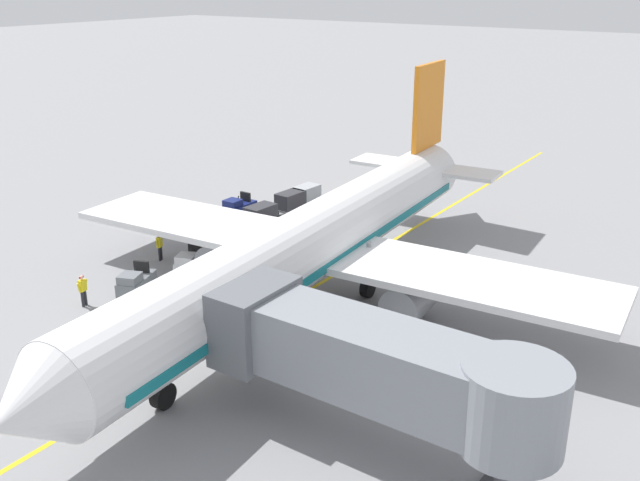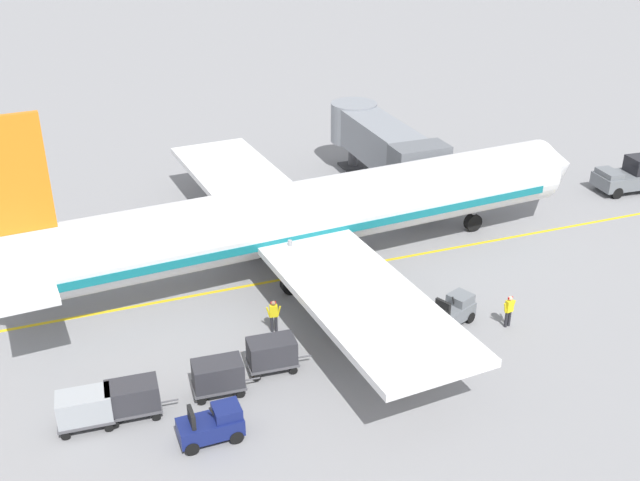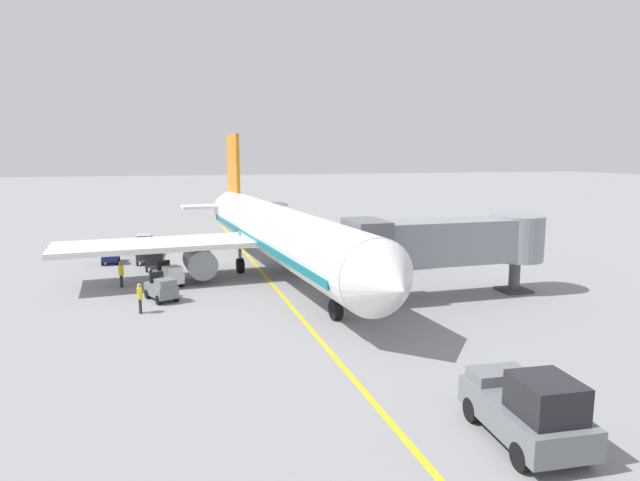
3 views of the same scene
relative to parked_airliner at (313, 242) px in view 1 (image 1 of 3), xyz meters
name	(u,v)px [view 1 (image 1 of 3)]	position (x,y,z in m)	size (l,w,h in m)	color
ground_plane	(291,301)	(0.86, 0.85, -3.19)	(400.00, 400.00, 0.00)	gray
gate_lead_in_line	(291,301)	(0.86, 0.85, -3.18)	(0.24, 80.00, 0.01)	gold
parked_airliner	(313,242)	(0.00, 0.00, 0.00)	(30.31, 37.35, 10.63)	white
jet_bridge	(376,362)	(-8.89, 8.89, 0.27)	(12.90, 3.50, 4.98)	gray
baggage_tug_lead	(136,282)	(8.04, 4.85, -2.47)	(2.05, 2.77, 1.62)	slate
baggage_tug_trailing	(191,263)	(7.59, 1.20, -2.47)	(2.07, 2.77, 1.62)	silver
baggage_tug_spare	(239,207)	(12.03, -8.05, -2.47)	(1.30, 2.51, 1.62)	navy
baggage_cart_front	(244,228)	(8.54, -4.52, -2.24)	(1.44, 2.94, 1.58)	#4C4C51
baggage_cart_second_in_train	(261,215)	(9.31, -7.14, -2.24)	(1.44, 2.94, 1.58)	#4C4C51
baggage_cart_third_in_train	(290,201)	(9.51, -10.72, -2.24)	(1.44, 2.94, 1.58)	#4C4C51
baggage_cart_tail_end	(306,195)	(9.51, -12.60, -2.24)	(1.44, 2.94, 1.58)	#4C4C51
ground_crew_wing_walker	(160,245)	(10.62, 0.69, -2.23)	(0.36, 0.71, 1.69)	#232328
ground_crew_loader	(83,289)	(9.21, 7.29, -2.23)	(0.29, 0.73, 1.69)	#232328
ground_crew_marshaller	(271,242)	(5.57, -3.49, -2.23)	(0.31, 0.73, 1.69)	#232328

